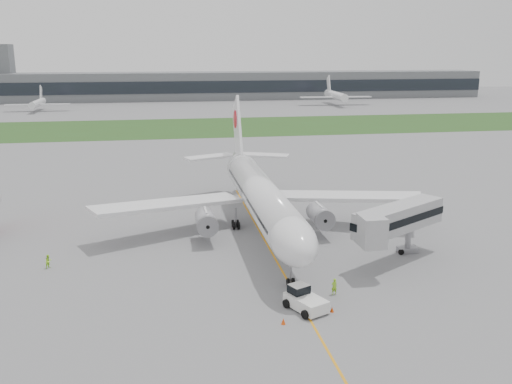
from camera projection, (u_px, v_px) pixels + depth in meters
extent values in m
plane|color=gray|center=(266.00, 242.00, 78.01)|extent=(600.00, 600.00, 0.00)
cube|color=#2C4B1C|center=(200.00, 127.00, 192.72)|extent=(600.00, 50.00, 0.02)
cube|color=slate|center=(184.00, 86.00, 296.17)|extent=(320.00, 22.00, 14.00)
cube|color=#1E222B|center=(185.00, 87.00, 285.65)|extent=(320.00, 0.60, 6.00)
cylinder|color=white|center=(261.00, 196.00, 80.47)|extent=(5.00, 38.00, 5.00)
ellipsoid|color=white|center=(292.00, 240.00, 61.83)|extent=(5.00, 11.00, 5.00)
cube|color=black|center=(295.00, 235.00, 60.66)|extent=(3.20, 1.54, 1.14)
cone|color=white|center=(239.00, 161.00, 101.31)|extent=(5.00, 10.53, 6.16)
cube|color=white|center=(168.00, 204.00, 80.55)|extent=(22.13, 13.52, 1.70)
cube|color=white|center=(344.00, 196.00, 84.80)|extent=(22.13, 13.52, 1.70)
cylinder|color=#A2A1A7|center=(206.00, 221.00, 77.41)|extent=(2.70, 5.20, 2.70)
cylinder|color=#A2A1A7|center=(320.00, 215.00, 80.02)|extent=(2.70, 5.20, 2.70)
cube|color=white|center=(238.00, 131.00, 101.50)|extent=(0.45, 10.90, 12.76)
cylinder|color=red|center=(237.00, 119.00, 101.96)|extent=(0.60, 3.20, 3.20)
cube|color=white|center=(210.00, 157.00, 102.78)|extent=(9.54, 6.34, 0.35)
cube|color=white|center=(264.00, 155.00, 104.42)|extent=(9.54, 6.34, 0.35)
cylinder|color=gray|center=(291.00, 273.00, 63.30)|extent=(0.24, 0.24, 3.10)
cylinder|color=black|center=(236.00, 225.00, 84.05)|extent=(1.40, 1.10, 1.10)
cylinder|color=black|center=(278.00, 222.00, 85.09)|extent=(1.40, 1.10, 1.10)
cube|color=white|center=(306.00, 302.00, 57.65)|extent=(4.17, 5.14, 1.20)
cube|color=white|center=(299.00, 289.00, 58.36)|extent=(2.31, 2.21, 1.00)
cube|color=black|center=(299.00, 289.00, 58.35)|extent=(2.38, 2.28, 0.85)
cylinder|color=black|center=(286.00, 304.00, 58.18)|extent=(0.70, 0.96, 0.90)
cylinder|color=black|center=(307.00, 297.00, 59.68)|extent=(0.70, 0.96, 0.90)
cylinder|color=black|center=(305.00, 315.00, 55.79)|extent=(0.70, 0.96, 0.90)
cylinder|color=black|center=(326.00, 308.00, 57.28)|extent=(0.70, 0.96, 0.90)
cube|color=#A5A5A8|center=(399.00, 218.00, 70.41)|extent=(14.16, 10.37, 3.15)
cube|color=black|center=(399.00, 218.00, 70.41)|extent=(14.40, 10.57, 0.94)
cube|color=#A5A5A8|center=(371.00, 231.00, 65.28)|extent=(2.73, 3.57, 3.57)
cylinder|color=gray|center=(408.00, 238.00, 73.65)|extent=(0.73, 0.73, 3.99)
cube|color=gray|center=(407.00, 250.00, 74.04)|extent=(2.91, 2.57, 0.73)
cylinder|color=black|center=(401.00, 252.00, 73.17)|extent=(0.65, 0.79, 0.73)
cylinder|color=black|center=(413.00, 247.00, 74.92)|extent=(0.65, 0.79, 0.73)
cone|color=#DA420B|center=(283.00, 321.00, 54.72)|extent=(0.45, 0.45, 0.62)
cone|color=#DA420B|center=(332.00, 309.00, 57.27)|extent=(0.41, 0.41, 0.57)
imported|color=#87CB21|center=(334.00, 286.00, 61.26)|extent=(0.73, 0.55, 1.83)
imported|color=#B0FF2A|center=(49.00, 261.00, 68.68)|extent=(1.02, 1.04, 1.69)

